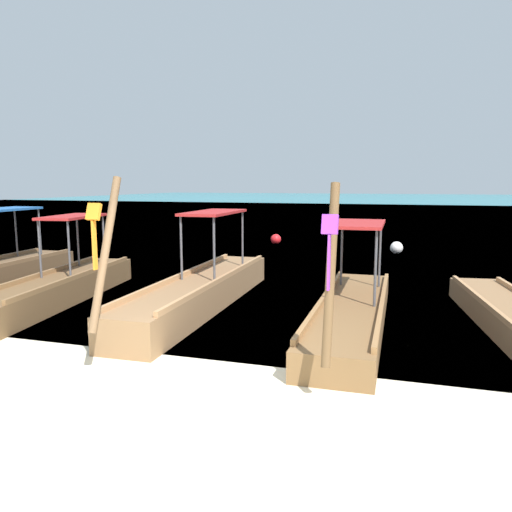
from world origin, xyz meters
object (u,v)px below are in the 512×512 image
at_px(longtail_boat_violet_ribbon, 352,311).
at_px(mooring_buoy_near, 397,248).
at_px(longtail_boat_turquoise_ribbon, 60,286).
at_px(longtail_boat_orange_ribbon, 201,290).
at_px(mooring_buoy_far, 276,239).

distance_m(longtail_boat_violet_ribbon, mooring_buoy_near, 10.45).
bearing_deg(longtail_boat_violet_ribbon, longtail_boat_turquoise_ribbon, 179.18).
distance_m(longtail_boat_orange_ribbon, mooring_buoy_near, 10.65).
xyz_separation_m(longtail_boat_violet_ribbon, mooring_buoy_far, (-4.64, 12.01, -0.08)).
height_order(longtail_boat_turquoise_ribbon, mooring_buoy_near, longtail_boat_turquoise_ribbon).
bearing_deg(mooring_buoy_far, mooring_buoy_near, -16.70).
xyz_separation_m(longtail_boat_turquoise_ribbon, longtail_boat_violet_ribbon, (6.74, -0.10, -0.04)).
height_order(longtail_boat_violet_ribbon, mooring_buoy_near, longtail_boat_violet_ribbon).
bearing_deg(longtail_boat_turquoise_ribbon, longtail_boat_orange_ribbon, 7.81).
height_order(longtail_boat_orange_ribbon, mooring_buoy_near, longtail_boat_orange_ribbon).
xyz_separation_m(longtail_boat_orange_ribbon, longtail_boat_violet_ribbon, (3.38, -0.56, -0.07)).
xyz_separation_m(longtail_boat_orange_ribbon, mooring_buoy_far, (-1.26, 11.45, -0.15)).
distance_m(longtail_boat_turquoise_ribbon, mooring_buoy_near, 12.69).
bearing_deg(longtail_boat_orange_ribbon, mooring_buoy_near, 67.97).
height_order(longtail_boat_violet_ribbon, mooring_buoy_far, longtail_boat_violet_ribbon).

